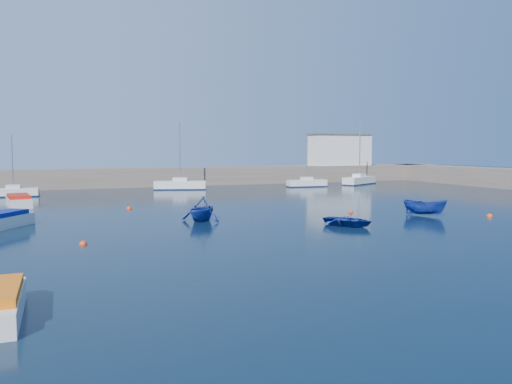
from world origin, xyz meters
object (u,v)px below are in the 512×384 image
object	(u,v)px
sailboat_7	(307,183)
motorboat_2	(19,201)
motorboat_1	(3,220)
dinghy_right	(425,208)
sailboat_6	(180,185)
harbor_office	(339,150)
sailboat_8	(359,180)
sailboat_5	(14,192)
dinghy_center	(348,221)
dinghy_left	(202,209)

from	to	relation	value
sailboat_7	motorboat_2	distance (m)	37.62
motorboat_1	dinghy_right	distance (m)	31.15
motorboat_2	sailboat_7	bearing A→B (deg)	8.94
sailboat_6	harbor_office	bearing A→B (deg)	-58.26
sailboat_7	sailboat_8	world-z (taller)	sailboat_8
motorboat_1	dinghy_right	size ratio (longest dim) A/B	1.38
sailboat_5	sailboat_6	world-z (taller)	sailboat_6
sailboat_6	sailboat_7	xyz separation A→B (m)	(17.61, -1.88, -0.08)
harbor_office	motorboat_1	distance (m)	58.31
sailboat_7	dinghy_right	xyz separation A→B (m)	(-5.22, -30.53, 0.11)
sailboat_7	dinghy_center	distance (m)	35.65
sailboat_5	dinghy_right	bearing A→B (deg)	-128.67
sailboat_6	sailboat_7	distance (m)	17.71
dinghy_left	motorboat_2	bearing A→B (deg)	174.69
motorboat_2	motorboat_1	bearing A→B (deg)	-98.77
sailboat_5	motorboat_1	size ratio (longest dim) A/B	1.47
dinghy_left	sailboat_8	bearing A→B (deg)	85.44
sailboat_5	motorboat_2	xyz separation A→B (m)	(1.20, -10.22, -0.02)
motorboat_1	sailboat_7	bearing A→B (deg)	68.42
sailboat_6	dinghy_left	distance (m)	29.17
sailboat_7	sailboat_8	size ratio (longest dim) A/B	0.81
sailboat_6	motorboat_2	size ratio (longest dim) A/B	1.58
sailboat_6	motorboat_1	distance (m)	32.63
sailboat_8	dinghy_right	size ratio (longest dim) A/B	2.70
harbor_office	motorboat_1	bearing A→B (deg)	-143.49
sailboat_8	dinghy_right	world-z (taller)	sailboat_8
motorboat_2	sailboat_5	bearing A→B (deg)	88.08
harbor_office	sailboat_6	xyz separation A→B (m)	(-28.43, -7.57, -4.47)
sailboat_5	motorboat_1	xyz separation A→B (m)	(1.17, -24.00, -0.01)
sailboat_5	sailboat_8	xyz separation A→B (m)	(46.66, 2.60, 0.09)
sailboat_7	dinghy_center	bearing A→B (deg)	162.38
harbor_office	motorboat_2	world-z (taller)	harbor_office
harbor_office	motorboat_1	xyz separation A→B (m)	(-46.72, -34.59, -4.58)
dinghy_right	sailboat_8	bearing A→B (deg)	30.61
motorboat_2	dinghy_center	xyz separation A→B (m)	(22.08, -21.51, -0.15)
harbor_office	sailboat_7	size ratio (longest dim) A/B	1.35
sailboat_8	motorboat_2	bearing A→B (deg)	76.19
dinghy_center	dinghy_right	world-z (taller)	dinghy_right
dinghy_center	dinghy_right	bearing A→B (deg)	-15.49
motorboat_1	dinghy_left	xyz separation A→B (m)	(13.33, -1.73, 0.39)
harbor_office	sailboat_5	size ratio (longest dim) A/B	1.45
sailboat_5	motorboat_1	bearing A→B (deg)	-173.18
motorboat_1	motorboat_2	size ratio (longest dim) A/B	0.85
sailboat_7	sailboat_8	distance (m)	9.70
harbor_office	dinghy_right	bearing A→B (deg)	-111.86
sailboat_7	sailboat_8	bearing A→B (deg)	-76.25
sailboat_5	motorboat_2	bearing A→B (deg)	-169.26
harbor_office	dinghy_left	distance (m)	49.51
harbor_office	sailboat_5	bearing A→B (deg)	-167.53
dinghy_right	motorboat_1	bearing A→B (deg)	135.49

